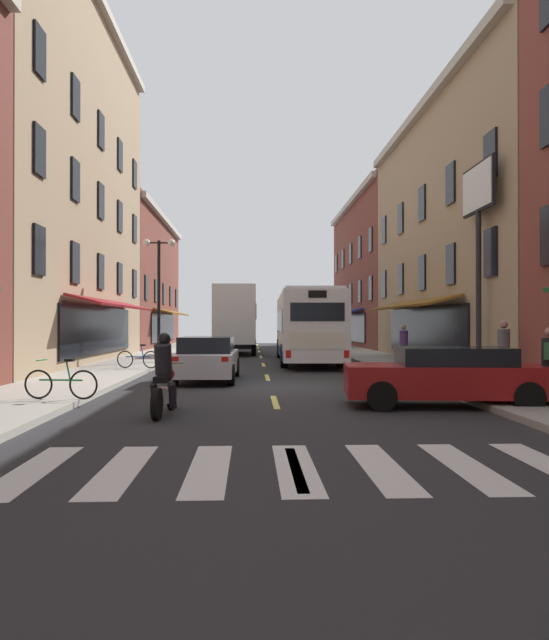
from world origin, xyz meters
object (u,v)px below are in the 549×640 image
Objects in this scene: bicycle_near at (138,359)px; sedan_far at (208,358)px; box_truck at (235,320)px; sedan_near at (448,376)px; bicycle_mid at (61,383)px; motorcycle_rider at (164,380)px; street_lamp_twin at (159,294)px; transit_bus at (306,326)px; billboard_sign at (478,215)px; pedestrian_far at (404,343)px; sedan_mid at (240,337)px; pedestrian_mid at (504,350)px.

sedan_far is at bearing -52.70° from bicycle_near.
sedan_near is at bearing -77.18° from box_truck.
sedan_near is 13.36m from bicycle_near.
box_truck is 22.94m from bicycle_mid.
motorcycle_rider is 0.38× the size of street_lamp_twin.
transit_bus reaches higher than bicycle_mid.
bicycle_mid is at bearing -152.62° from billboard_sign.
bicycle_near is at bearing 103.00° from motorcycle_rider.
transit_bus is at bearing -65.29° from box_truck.
transit_bus reaches higher than pedestrian_far.
motorcycle_rider is at bearing -91.38° from sedan_mid.
sedan_far is 2.83× the size of pedestrian_far.
box_truck is 20.75m from pedestrian_mid.
motorcycle_rider is at bearing -140.60° from billboard_sign.
sedan_mid is at bearing 98.43° from sedan_near.
billboard_sign is at bearing -73.46° from sedan_mid.
box_truck reaches higher than transit_bus.
bicycle_near is at bearing 163.85° from billboard_sign.
transit_bus reaches higher than sedan_near.
sedan_far is (-0.47, -16.87, -1.33)m from box_truck.
billboard_sign is 10.72m from transit_bus.
billboard_sign is 8.86m from sedan_near.
pedestrian_far is at bearing 48.39° from bicycle_mid.
billboard_sign reaches higher than box_truck.
box_truck reaches higher than pedestrian_mid.
transit_bus is 1.69× the size of box_truck.
billboard_sign is at bearing 2.45° from sedan_far.
bicycle_near is 9.61m from bicycle_mid.
street_lamp_twin reaches higher than sedan_mid.
box_truck is at bearing 117.37° from billboard_sign.
sedan_near is 8.65m from bicycle_mid.
billboard_sign is at bearing 64.05° from sedan_near.
pedestrian_mid is at bearing -116.54° from pedestrian_far.
transit_bus is at bearing -153.09° from pedestrian_mid.
sedan_near is at bearing -49.48° from bicycle_near.
box_truck is 9.85m from street_lamp_twin.
bicycle_near is 11.30m from pedestrian_far.
sedan_far is 6.45m from bicycle_mid.
motorcycle_rider is at bearing -92.76° from sedan_far.
motorcycle_rider is at bearing -91.96° from box_truck.
transit_bus reaches higher than pedestrian_mid.
sedan_far is at bearing 63.50° from bicycle_mid.
box_truck is (-8.53, 16.49, -3.43)m from billboard_sign.
motorcycle_rider is 1.22× the size of bicycle_mid.
bicycle_mid is at bearing -114.92° from transit_bus.
street_lamp_twin reaches higher than pedestrian_far.
pedestrian_far is at bearing 58.74° from motorcycle_rider.
bicycle_mid is (-3.35, -22.64, -1.55)m from box_truck.
box_truck reaches higher than sedan_mid.
billboard_sign is at bearing -31.68° from street_lamp_twin.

